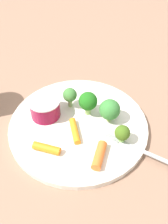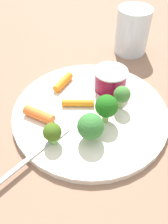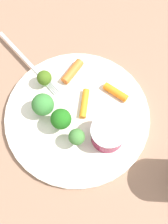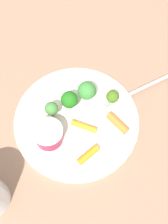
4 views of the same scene
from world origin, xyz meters
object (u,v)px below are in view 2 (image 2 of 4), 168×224
Objects in this scene: sauce_cup at (110,80)px; drinking_glass at (132,31)px; broccoli_floret_2 at (107,107)px; carrot_stick_1 at (78,103)px; fork at (21,165)px; broccoli_floret_1 at (122,95)px; plate at (90,112)px; carrot_stick_0 at (63,82)px; carrot_stick_2 at (39,115)px; broccoli_floret_0 at (91,126)px; broccoli_floret_3 at (52,133)px.

drinking_glass reaches higher than sauce_cup.
broccoli_floret_2 reaches higher than carrot_stick_1.
carrot_stick_1 is 0.33× the size of fork.
fork is (-0.05, 0.18, -0.03)m from broccoli_floret_1.
fork is at bearing 115.67° from plate.
carrot_stick_0 is 0.09m from carrot_stick_2.
broccoli_floret_0 is 0.11m from fork.
fork is (-0.02, 0.05, -0.02)m from broccoli_floret_3.
sauce_cup reaches higher than fork.
plate is at bearing -64.33° from fork.
drinking_glass is (0.16, -0.17, 0.04)m from plate.
carrot_stick_2 is 0.54× the size of drinking_glass.
broccoli_floret_3 is at bearing 133.35° from carrot_stick_1.
broccoli_floret_3 reaches higher than carrot_stick_2.
drinking_glass is at bearing -68.24° from carrot_stick_0.
drinking_glass reaches higher than carrot_stick_0.
broccoli_floret_0 is at bearing 179.02° from carrot_stick_0.
broccoli_floret_1 is at bearing 173.36° from sauce_cup.
carrot_stick_2 is (0.07, 0.06, -0.02)m from broccoli_floret_0.
sauce_cup reaches higher than carrot_stick_2.
broccoli_floret_3 is at bearing 102.01° from broccoli_floret_1.
fork is (-0.01, 0.11, -0.03)m from broccoli_floret_0.
carrot_stick_0 reaches higher than carrot_stick_1.
broccoli_floret_2 is at bearing -83.94° from broccoli_floret_3.
broccoli_floret_1 is 0.08m from carrot_stick_1.
carrot_stick_0 is 0.29× the size of fork.
carrot_stick_0 is (0.11, 0.04, -0.02)m from broccoli_floret_2.
drinking_glass reaches higher than broccoli_floret_2.
broccoli_floret_3 is (-0.04, 0.08, 0.03)m from plate.
sauce_cup is at bearing -55.09° from plate.
broccoli_floret_2 is at bearing 148.59° from sauce_cup.
plate is 5.41× the size of carrot_stick_0.
broccoli_floret_1 reaches higher than carrot_stick_1.
carrot_stick_0 is (0.08, 0.02, 0.01)m from plate.
sauce_cup is at bearing -40.31° from broccoli_floret_0.
broccoli_floret_1 is 0.21m from drinking_glass.
broccoli_floret_2 is 0.06m from carrot_stick_1.
drinking_glass reaches higher than fork.
drinking_glass is at bearing -39.39° from broccoli_floret_2.
sauce_cup is 1.28× the size of broccoli_floret_0.
broccoli_floret_2 is (-0.07, 0.04, 0.01)m from sauce_cup.
plate is 0.09m from carrot_stick_2.
plate is 0.08m from carrot_stick_0.
broccoli_floret_2 is 0.96× the size of carrot_stick_2.
broccoli_floret_1 is at bearing -142.61° from carrot_stick_0.
carrot_stick_0 is 0.21m from drinking_glass.
broccoli_floret_3 is at bearing 75.30° from broccoli_floret_0.
sauce_cup is 0.09m from carrot_stick_0.
broccoli_floret_1 is 0.91× the size of carrot_stick_0.
broccoli_floret_2 reaches higher than plate.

